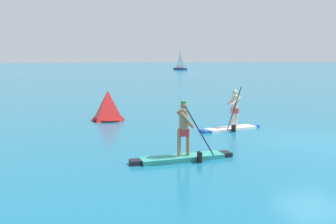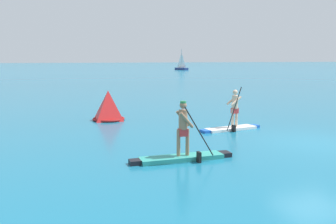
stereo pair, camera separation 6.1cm
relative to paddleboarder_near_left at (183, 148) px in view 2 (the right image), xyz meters
name	(u,v)px [view 2 (the right image)]	position (x,y,z in m)	size (l,w,h in m)	color
ground	(315,143)	(5.24, 0.72, -0.36)	(440.00, 440.00, 0.00)	#196B8C
paddleboarder_near_left	(183,148)	(0.00, 0.00, 0.00)	(3.18, 0.81, 1.78)	teal
paddleboarder_mid_center	(232,121)	(3.54, 3.89, 0.02)	(2.89, 1.07, 1.88)	white
race_marker_buoy	(108,107)	(-1.13, 7.84, 0.30)	(1.85, 1.85, 1.45)	red
sailboat_right_horizon	(181,67)	(26.47, 77.86, 0.33)	(2.24, 4.61, 5.14)	navy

